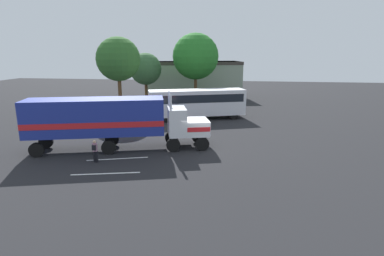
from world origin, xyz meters
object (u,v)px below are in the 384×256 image
person_bystander (95,150)px  tree_center (146,69)px  tree_right (196,56)px  parked_car (76,114)px  tree_left (118,59)px  semi_truck (110,119)px  parked_bus (197,101)px

person_bystander → tree_center: bearing=97.8°
tree_right → tree_center: bearing=-171.0°
parked_car → tree_left: size_ratio=0.50×
semi_truck → tree_center: size_ratio=1.91×
person_bystander → parked_car: person_bystander is taller
person_bystander → tree_center: 25.13m
person_bystander → tree_right: (3.77, 25.67, 6.05)m
person_bystander → parked_bus: bearing=71.3°
tree_left → tree_right: 12.13m
tree_left → tree_center: tree_left is taller
semi_truck → person_bystander: size_ratio=8.77×
person_bystander → tree_left: size_ratio=0.17×
parked_car → tree_left: (3.76, 4.08, 5.95)m
parked_bus → tree_right: bearing=98.5°
semi_truck → parked_bus: bearing=67.5°
parked_bus → tree_center: tree_center is taller
tree_left → semi_truck: bearing=-72.3°
tree_left → tree_center: bearing=82.9°
tree_left → parked_car: bearing=-132.7°
person_bystander → semi_truck: bearing=89.2°
tree_right → parked_car: bearing=-132.1°
parked_car → tree_left: bearing=47.3°
parked_bus → tree_center: bearing=134.1°
semi_truck → tree_right: size_ratio=1.40×
parked_car → tree_center: (4.74, 11.98, 4.37)m
tree_left → parked_bus: bearing=-6.0°
person_bystander → tree_center: (-3.35, 24.53, 4.28)m
parked_car → parked_bus: bearing=12.9°
parked_bus → parked_car: 13.77m
person_bystander → parked_bus: 16.53m
parked_car → tree_right: size_ratio=0.46×
semi_truck → person_bystander: (-0.04, -2.94, -1.63)m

